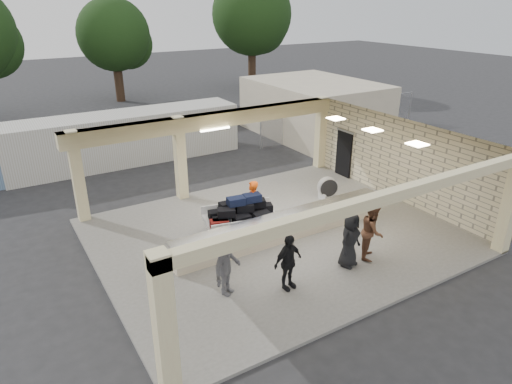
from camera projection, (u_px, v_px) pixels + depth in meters
ground at (275, 236)px, 16.22m from camera, size 120.00×120.00×0.00m
pavilion at (270, 194)px, 16.31m from camera, size 12.01×10.00×3.55m
baggage_counter at (283, 227)px, 15.60m from camera, size 8.20×0.58×0.98m
luggage_cart at (241, 214)px, 15.77m from camera, size 2.83×2.10×1.49m
drum_fan at (328, 187)px, 18.87m from camera, size 0.88×0.54×0.93m
baggage_handler at (252, 206)px, 16.15m from camera, size 0.67×0.77×1.86m
passenger_a at (372, 231)px, 14.41m from camera, size 0.93×0.90×1.85m
passenger_b at (288, 262)px, 12.85m from camera, size 1.04×0.51×1.71m
passenger_c at (228, 265)px, 12.55m from camera, size 1.26×1.02×1.89m
passenger_d at (350, 240)px, 13.96m from camera, size 0.94×0.59×1.78m
car_white_a at (283, 114)px, 30.62m from camera, size 4.68×2.50×1.29m
car_white_b at (318, 108)px, 32.14m from camera, size 4.48×2.38×1.34m
car_dark at (210, 112)px, 30.58m from camera, size 4.86×2.50×1.54m
container_white at (126, 137)px, 23.26m from camera, size 11.67×2.38×2.53m
fence at (343, 117)px, 28.14m from camera, size 12.06×0.06×2.03m
tree_mid at (117, 37)px, 35.95m from camera, size 6.00×5.60×8.00m
tree_right at (254, 18)px, 40.41m from camera, size 7.20×7.00×10.00m
adjacent_building at (314, 108)px, 28.00m from camera, size 6.00×8.00×3.20m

